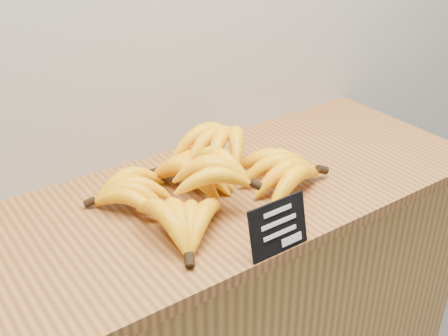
% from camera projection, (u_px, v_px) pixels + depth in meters
% --- Properties ---
extents(counter_top, '(1.39, 0.54, 0.03)m').
position_uv_depth(counter_top, '(212.00, 199.00, 1.32)').
color(counter_top, '#98622F').
rests_on(counter_top, counter).
extents(chalkboard_sign, '(0.14, 0.03, 0.11)m').
position_uv_depth(chalkboard_sign, '(279.00, 227.00, 1.10)').
color(chalkboard_sign, black).
rests_on(chalkboard_sign, counter_top).
extents(banana_pile, '(0.55, 0.42, 0.12)m').
position_uv_depth(banana_pile, '(207.00, 176.00, 1.29)').
color(banana_pile, '#FBB50A').
rests_on(banana_pile, counter_top).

